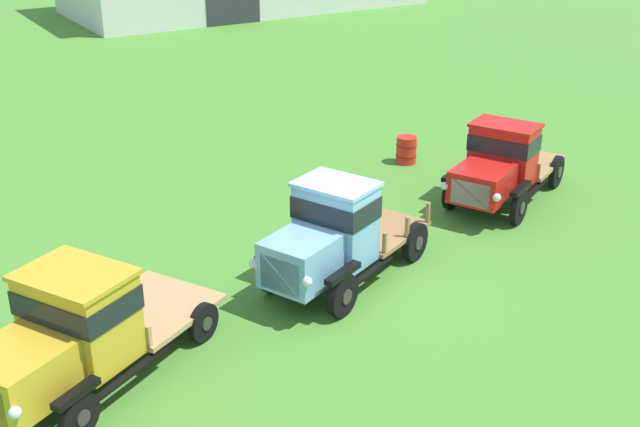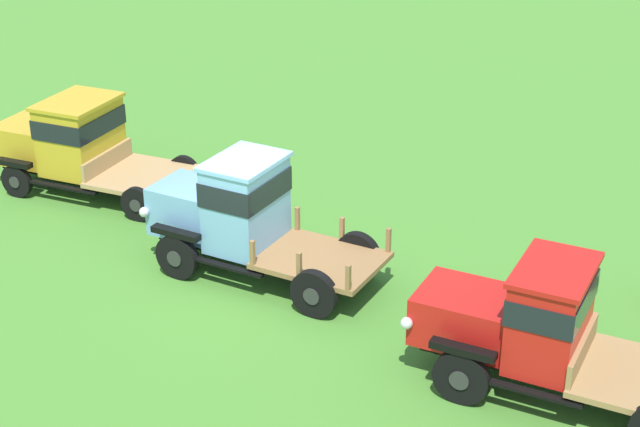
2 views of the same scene
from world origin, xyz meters
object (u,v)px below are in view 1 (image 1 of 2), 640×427
at_px(vintage_truck_midrow_center, 500,165).
at_px(vintage_truck_foreground_near, 73,330).
at_px(vintage_truck_second_in_line, 332,235).
at_px(oil_drum_beside_row, 406,150).

bearing_deg(vintage_truck_midrow_center, vintage_truck_foreground_near, -169.52).
xyz_separation_m(vintage_truck_foreground_near, vintage_truck_second_in_line, (5.61, 0.73, 0.07)).
xyz_separation_m(vintage_truck_foreground_near, vintage_truck_midrow_center, (11.69, 2.16, -0.01)).
bearing_deg(vintage_truck_second_in_line, oil_drum_beside_row, 41.17).
distance_m(vintage_truck_foreground_near, oil_drum_beside_row, 13.08).
relative_size(vintage_truck_foreground_near, vintage_truck_midrow_center, 1.03).
bearing_deg(oil_drum_beside_row, vintage_truck_foreground_near, -152.77).
relative_size(vintage_truck_second_in_line, vintage_truck_midrow_center, 0.98).
relative_size(vintage_truck_second_in_line, oil_drum_beside_row, 6.03).
bearing_deg(vintage_truck_foreground_near, vintage_truck_midrow_center, 10.48).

